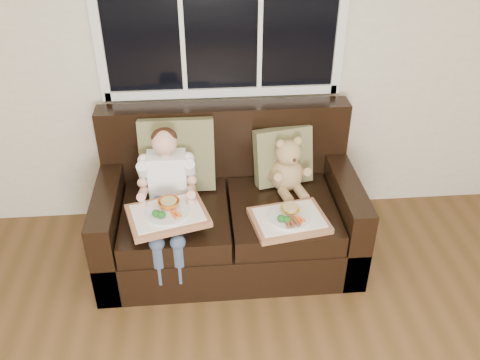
{
  "coord_description": "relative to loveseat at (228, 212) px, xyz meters",
  "views": [
    {
      "loc": [
        -0.33,
        -0.76,
        2.4
      ],
      "look_at": [
        -0.11,
        1.85,
        0.68
      ],
      "focal_mm": 38.0,
      "sensor_mm": 36.0,
      "label": 1
    }
  ],
  "objects": [
    {
      "name": "room_walls",
      "position": [
        0.17,
        -2.02,
        1.28
      ],
      "size": [
        4.52,
        5.02,
        2.71
      ],
      "color": "beige",
      "rests_on": "ground"
    },
    {
      "name": "loveseat",
      "position": [
        0.0,
        0.0,
        0.0
      ],
      "size": [
        1.7,
        0.92,
        0.96
      ],
      "color": "black",
      "rests_on": "ground"
    },
    {
      "name": "pillow_left",
      "position": [
        -0.32,
        0.15,
        0.39
      ],
      "size": [
        0.49,
        0.23,
        0.5
      ],
      "rotation": [
        -0.21,
        0.0,
        -0.01
      ],
      "color": "olive",
      "rests_on": "loveseat"
    },
    {
      "name": "pillow_right",
      "position": [
        0.39,
        0.15,
        0.34
      ],
      "size": [
        0.42,
        0.26,
        0.4
      ],
      "rotation": [
        -0.21,
        0.0,
        0.21
      ],
      "color": "olive",
      "rests_on": "loveseat"
    },
    {
      "name": "child",
      "position": [
        -0.38,
        -0.12,
        0.32
      ],
      "size": [
        0.35,
        0.59,
        0.8
      ],
      "color": "white",
      "rests_on": "loveseat"
    },
    {
      "name": "teddy_bear",
      "position": [
        0.4,
        0.05,
        0.3
      ],
      "size": [
        0.27,
        0.32,
        0.4
      ],
      "rotation": [
        0.0,
        0.0,
        0.23
      ],
      "color": "tan",
      "rests_on": "loveseat"
    },
    {
      "name": "tray_left",
      "position": [
        -0.38,
        -0.34,
        0.27
      ],
      "size": [
        0.53,
        0.46,
        0.1
      ],
      "rotation": [
        0.0,
        0.0,
        0.27
      ],
      "color": "#936042",
      "rests_on": "child"
    },
    {
      "name": "tray_right",
      "position": [
        0.36,
        -0.33,
        0.17
      ],
      "size": [
        0.5,
        0.42,
        0.1
      ],
      "rotation": [
        0.0,
        0.0,
        0.17
      ],
      "color": "#936042",
      "rests_on": "loveseat"
    }
  ]
}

